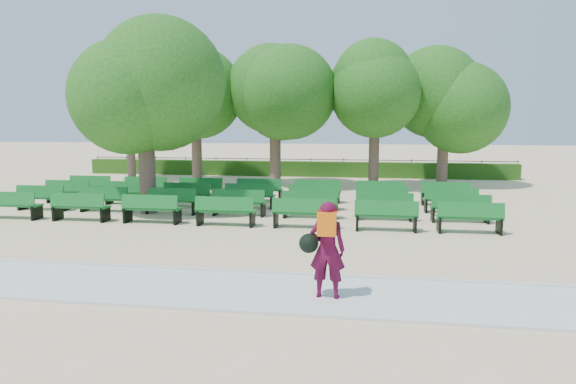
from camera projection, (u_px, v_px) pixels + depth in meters
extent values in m
plane|color=beige|center=(235.00, 219.00, 17.50)|extent=(120.00, 120.00, 0.00)
cube|color=silver|center=(141.00, 286.00, 10.25)|extent=(30.00, 2.20, 0.06)
cube|color=silver|center=(164.00, 269.00, 11.38)|extent=(30.00, 0.12, 0.10)
cube|color=#255014|center=(294.00, 169.00, 31.15)|extent=(26.00, 0.70, 0.90)
cube|color=#126823|center=(245.00, 199.00, 18.88)|extent=(1.92, 0.64, 0.06)
cube|color=#126823|center=(243.00, 192.00, 18.63)|extent=(1.89, 0.26, 0.44)
cylinder|color=brown|center=(147.00, 168.00, 18.45)|extent=(0.59, 0.59, 3.30)
ellipsoid|color=#26621A|center=(144.00, 83.00, 18.04)|extent=(4.87, 4.87, 4.38)
imported|color=#490A26|center=(327.00, 250.00, 9.40)|extent=(0.68, 0.46, 1.80)
cube|color=orange|center=(327.00, 224.00, 9.12)|extent=(0.34, 0.17, 0.42)
sphere|color=black|center=(309.00, 243.00, 9.37)|extent=(0.36, 0.36, 0.36)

